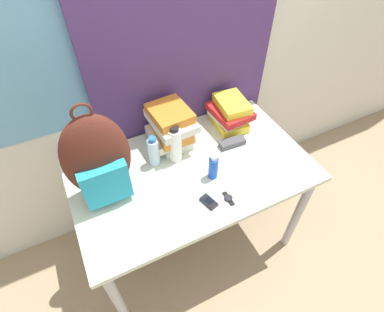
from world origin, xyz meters
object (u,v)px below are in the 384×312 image
backpack (98,160)px  sports_bottle (175,144)px  book_stack_center (230,113)px  sunglasses_case (232,143)px  cell_phone (209,202)px  sunscreen_bottle (213,167)px  book_stack_left (171,127)px  water_bottle (154,152)px  wristwatch (228,198)px

backpack → sports_bottle: backpack is taller
book_stack_center → sunglasses_case: size_ratio=1.70×
sports_bottle → cell_phone: (0.02, -0.34, -0.10)m
backpack → sunscreen_bottle: (0.51, -0.14, -0.16)m
backpack → cell_phone: (0.41, -0.28, -0.22)m
book_stack_left → book_stack_center: (0.38, -0.00, -0.04)m
water_bottle → book_stack_center: bearing=10.7°
sunglasses_case → cell_phone: bearing=-136.7°
sunscreen_bottle → sunglasses_case: sunscreen_bottle is taller
book_stack_left → cell_phone: size_ratio=2.97×
water_bottle → cell_phone: size_ratio=1.92×
sunscreen_bottle → water_bottle: bearing=137.1°
sports_bottle → book_stack_center: bearing=15.9°
book_stack_center → water_bottle: 0.53m
book_stack_left → sunglasses_case: bearing=-28.3°
sports_bottle → wristwatch: size_ratio=2.57×
backpack → cell_phone: size_ratio=5.53×
book_stack_center → wristwatch: book_stack_center is taller
book_stack_left → book_stack_center: bearing=-0.0°
backpack → sunglasses_case: (0.72, 0.01, -0.21)m
cell_phone → sunglasses_case: 0.42m
sports_bottle → sunglasses_case: 0.34m
backpack → water_bottle: size_ratio=2.87×
sports_bottle → water_bottle: bearing=171.2°
water_bottle → book_stack_left: bearing=35.0°
book_stack_center → cell_phone: size_ratio=2.68×
book_stack_left → backpack: bearing=-157.5°
book_stack_center → sunscreen_bottle: (-0.29, -0.32, -0.02)m
cell_phone → book_stack_center: bearing=49.7°
book_stack_left → water_bottle: size_ratio=1.55×
book_stack_center → cell_phone: bearing=-130.3°
sunscreen_bottle → wristwatch: (-0.00, -0.16, -0.06)m
sports_bottle → cell_phone: sports_bottle is taller
backpack → wristwatch: size_ratio=6.07×
book_stack_left → wristwatch: (0.09, -0.48, -0.12)m
backpack → book_stack_center: bearing=12.3°
backpack → book_stack_center: size_ratio=2.06×
water_bottle → backpack: bearing=-164.8°
book_stack_left → cell_phone: book_stack_left is taller
book_stack_left → sports_bottle: book_stack_left is taller
backpack → sports_bottle: (0.39, 0.06, -0.12)m
cell_phone → wristwatch: bearing=-12.6°
sunscreen_bottle → sunglasses_case: size_ratio=0.99×
book_stack_center → wristwatch: 0.56m
book_stack_left → wristwatch: book_stack_left is taller
backpack → sunscreen_bottle: bearing=-15.4°
backpack → cell_phone: bearing=-34.0°
water_bottle → sunscreen_bottle: bearing=-42.9°
sports_bottle → cell_phone: bearing=-86.2°
sunglasses_case → backpack: bearing=-179.2°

